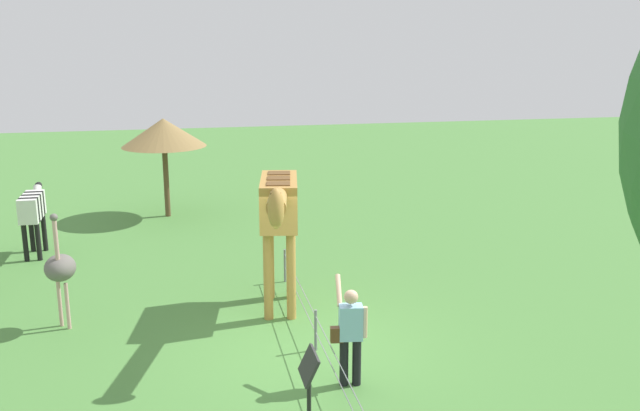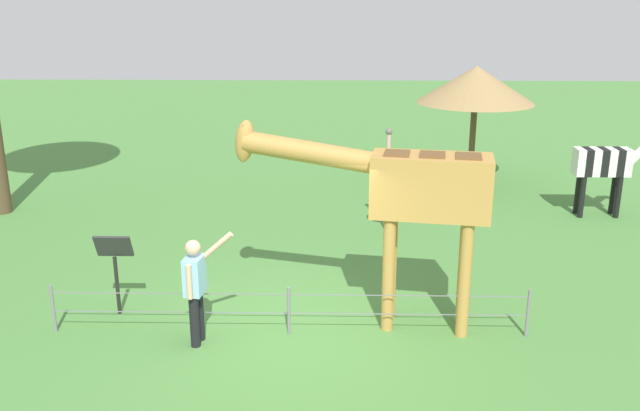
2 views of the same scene
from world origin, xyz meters
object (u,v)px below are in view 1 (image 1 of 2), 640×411
Objects in this scene: visitor at (350,331)px; ostrich at (60,268)px; giraffe at (279,211)px; info_sign at (309,378)px; zebra at (33,210)px; shade_hut_far at (164,133)px.

visitor is 0.74× the size of ostrich.
ostrich is at bearing -92.34° from giraffe.
visitor is (3.02, 0.65, -1.19)m from giraffe.
ostrich is 5.98m from info_sign.
giraffe is 3.31m from visitor.
zebra is at bearing -132.39° from giraffe.
shade_hut_far is at bearing 167.12° from ostrich.
info_sign is at bearing -32.55° from visitor.
giraffe reaches higher than ostrich.
zebra is 0.80× the size of ostrich.
ostrich is at bearing -12.88° from shade_hut_far.
info_sign is (4.45, -0.26, -1.14)m from giraffe.
giraffe reaches higher than info_sign.
giraffe is 4.16m from ostrich.
shade_hut_far is at bearing 135.22° from zebra.
shade_hut_far is (-7.97, 1.82, 1.35)m from ostrich.
shade_hut_far reaches higher than zebra.
giraffe is at bearing 47.61° from zebra.
giraffe reaches higher than visitor.
zebra is 4.96m from ostrich.
visitor is 5.69m from ostrich.
shade_hut_far reaches higher than ostrich.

